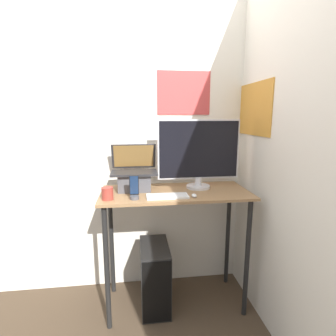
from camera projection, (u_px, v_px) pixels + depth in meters
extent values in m
plane|color=#473828|center=(180.00, 325.00, 1.91)|extent=(12.00, 12.00, 0.00)
cube|color=silver|center=(169.00, 140.00, 2.23)|extent=(6.00, 0.05, 2.60)
cube|color=#BF3F3F|center=(184.00, 93.00, 2.14)|extent=(0.44, 0.01, 0.35)
cube|color=silver|center=(277.00, 146.00, 1.73)|extent=(0.05, 6.00, 2.60)
cube|color=gold|center=(254.00, 109.00, 1.98)|extent=(0.01, 0.53, 0.39)
cube|color=#936D47|center=(175.00, 193.00, 1.97)|extent=(1.11, 0.50, 0.02)
cylinder|color=black|center=(107.00, 269.00, 1.80)|extent=(0.04, 0.04, 0.92)
cylinder|color=black|center=(247.00, 259.00, 1.93)|extent=(0.04, 0.04, 0.92)
cylinder|color=black|center=(112.00, 242.00, 2.20)|extent=(0.04, 0.04, 0.92)
cylinder|color=black|center=(228.00, 235.00, 2.32)|extent=(0.04, 0.04, 0.92)
cube|color=#4C4C51|center=(134.00, 182.00, 1.97)|extent=(0.24, 0.14, 0.13)
cube|color=#262628|center=(134.00, 173.00, 1.96)|extent=(0.34, 0.21, 0.02)
cube|color=#262628|center=(134.00, 156.00, 2.07)|extent=(0.34, 0.08, 0.20)
cube|color=olive|center=(134.00, 156.00, 2.07)|extent=(0.31, 0.06, 0.18)
cylinder|color=silver|center=(198.00, 187.00, 2.06)|extent=(0.18, 0.18, 0.02)
cylinder|color=silver|center=(198.00, 181.00, 2.06)|extent=(0.05, 0.05, 0.07)
cube|color=silver|center=(199.00, 149.00, 2.01)|extent=(0.64, 0.01, 0.46)
cube|color=black|center=(199.00, 150.00, 2.00)|extent=(0.61, 0.01, 0.43)
cube|color=white|center=(167.00, 196.00, 1.82)|extent=(0.29, 0.12, 0.01)
cube|color=silver|center=(167.00, 195.00, 1.82)|extent=(0.27, 0.10, 0.00)
ellipsoid|color=white|center=(194.00, 196.00, 1.82)|extent=(0.03, 0.06, 0.03)
cylinder|color=#4C4C51|center=(134.00, 198.00, 1.78)|extent=(0.06, 0.06, 0.02)
cube|color=black|center=(134.00, 185.00, 1.78)|extent=(0.06, 0.04, 0.15)
cube|color=navy|center=(134.00, 185.00, 1.77)|extent=(0.06, 0.03, 0.13)
cube|color=black|center=(155.00, 276.00, 2.07)|extent=(0.22, 0.40, 0.51)
cube|color=black|center=(157.00, 293.00, 1.87)|extent=(0.21, 0.01, 0.49)
cylinder|color=#9E382D|center=(107.00, 193.00, 1.77)|extent=(0.08, 0.08, 0.08)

